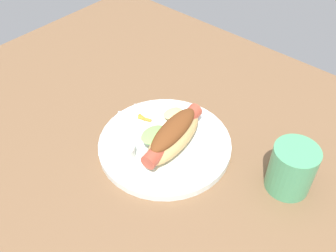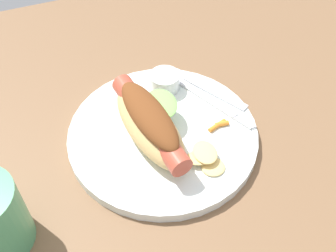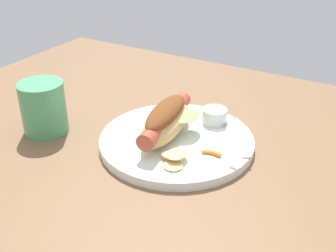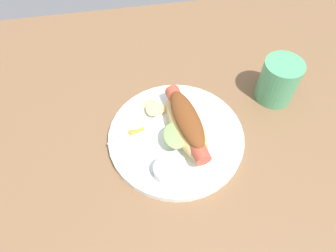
# 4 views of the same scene
# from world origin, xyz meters

# --- Properties ---
(ground_plane) EXTENTS (1.20, 0.90, 0.02)m
(ground_plane) POSITION_xyz_m (0.00, 0.00, -0.01)
(ground_plane) COLOR brown
(plate) EXTENTS (0.27, 0.27, 0.02)m
(plate) POSITION_xyz_m (-0.02, 0.03, 0.01)
(plate) COLOR white
(plate) RESTS_ON ground_plane
(hot_dog) EXTENTS (0.09, 0.18, 0.06)m
(hot_dog) POSITION_xyz_m (-0.04, 0.03, 0.05)
(hot_dog) COLOR tan
(hot_dog) RESTS_ON plate
(sauce_ramekin) EXTENTS (0.05, 0.05, 0.03)m
(sauce_ramekin) POSITION_xyz_m (0.02, 0.11, 0.03)
(sauce_ramekin) COLOR white
(sauce_ramekin) RESTS_ON plate
(fork) EXTENTS (0.08, 0.15, 0.00)m
(fork) POSITION_xyz_m (0.07, 0.06, 0.02)
(fork) COLOR silver
(fork) RESTS_ON plate
(knife) EXTENTS (0.08, 0.12, 0.00)m
(knife) POSITION_xyz_m (0.08, 0.08, 0.02)
(knife) COLOR silver
(knife) RESTS_ON plate
(chips_pile) EXTENTS (0.05, 0.06, 0.02)m
(chips_pile) POSITION_xyz_m (0.02, -0.04, 0.02)
(chips_pile) COLOR #E9C877
(chips_pile) RESTS_ON plate
(carrot_garnish) EXTENTS (0.03, 0.02, 0.01)m
(carrot_garnish) POSITION_xyz_m (0.06, 0.01, 0.02)
(carrot_garnish) COLOR orange
(carrot_garnish) RESTS_ON plate
(drinking_cup) EXTENTS (0.08, 0.08, 0.10)m
(drinking_cup) POSITION_xyz_m (-0.26, -0.05, 0.05)
(drinking_cup) COLOR #4C9E6B
(drinking_cup) RESTS_ON ground_plane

